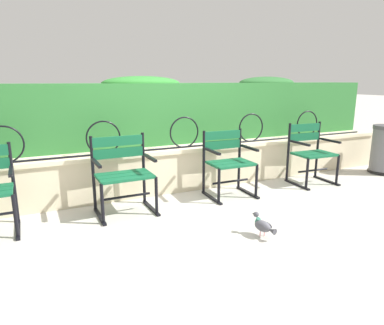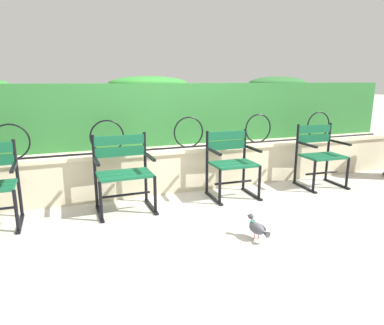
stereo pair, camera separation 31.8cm
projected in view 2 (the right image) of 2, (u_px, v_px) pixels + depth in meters
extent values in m
plane|color=#BCB7AD|center=(195.00, 210.00, 4.04)|extent=(60.00, 60.00, 0.00)
cube|color=beige|center=(173.00, 171.00, 4.74)|extent=(7.52, 0.35, 0.54)
cube|color=beige|center=(173.00, 149.00, 4.67)|extent=(7.52, 0.41, 0.05)
cylinder|color=black|center=(174.00, 148.00, 4.59)|extent=(6.98, 0.02, 0.02)
torus|color=black|center=(10.00, 142.00, 3.89)|extent=(0.42, 0.02, 0.42)
torus|color=black|center=(107.00, 137.00, 4.25)|extent=(0.42, 0.02, 0.42)
torus|color=black|center=(189.00, 132.00, 4.61)|extent=(0.42, 0.02, 0.42)
torus|color=black|center=(258.00, 128.00, 4.98)|extent=(0.42, 0.02, 0.42)
torus|color=black|center=(318.00, 125.00, 5.34)|extent=(0.42, 0.02, 0.42)
cube|color=#2D7033|center=(162.00, 113.00, 5.01)|extent=(7.37, 0.63, 0.85)
ellipsoid|color=#2B732C|center=(148.00, 83.00, 4.85)|extent=(1.12, 0.57, 0.20)
ellipsoid|color=#2C6530|center=(278.00, 83.00, 5.57)|extent=(1.02, 0.57, 0.20)
cylinder|color=black|center=(18.00, 179.00, 3.75)|extent=(0.04, 0.04, 0.87)
cylinder|color=black|center=(16.00, 211.00, 3.41)|extent=(0.04, 0.04, 0.44)
cube|color=black|center=(20.00, 223.00, 3.63)|extent=(0.05, 0.52, 0.02)
cube|color=black|center=(14.00, 167.00, 3.49)|extent=(0.04, 0.40, 0.03)
cube|color=#145B38|center=(127.00, 178.00, 3.78)|extent=(0.60, 0.13, 0.03)
cube|color=#145B38|center=(125.00, 175.00, 3.90)|extent=(0.60, 0.13, 0.03)
cube|color=#145B38|center=(122.00, 172.00, 4.02)|extent=(0.60, 0.13, 0.03)
cube|color=#145B38|center=(119.00, 140.00, 4.03)|extent=(0.60, 0.04, 0.11)
cube|color=#145B38|center=(120.00, 152.00, 4.07)|extent=(0.60, 0.04, 0.11)
cylinder|color=black|center=(145.00, 167.00, 4.22)|extent=(0.04, 0.04, 0.87)
cylinder|color=black|center=(155.00, 195.00, 3.88)|extent=(0.04, 0.04, 0.44)
cube|color=black|center=(151.00, 207.00, 4.10)|extent=(0.05, 0.52, 0.02)
cube|color=black|center=(150.00, 157.00, 3.96)|extent=(0.04, 0.40, 0.03)
cylinder|color=black|center=(95.00, 172.00, 4.01)|extent=(0.04, 0.04, 0.87)
cylinder|color=black|center=(101.00, 202.00, 3.67)|extent=(0.04, 0.04, 0.44)
cube|color=black|center=(100.00, 214.00, 3.89)|extent=(0.05, 0.52, 0.02)
cube|color=black|center=(96.00, 161.00, 3.75)|extent=(0.04, 0.40, 0.03)
cylinder|color=black|center=(126.00, 195.00, 3.96)|extent=(0.57, 0.04, 0.03)
cube|color=#145B38|center=(239.00, 167.00, 4.26)|extent=(0.54, 0.14, 0.03)
cube|color=#145B38|center=(234.00, 164.00, 4.38)|extent=(0.54, 0.14, 0.03)
cube|color=#145B38|center=(229.00, 162.00, 4.51)|extent=(0.54, 0.14, 0.03)
cube|color=#145B38|center=(227.00, 135.00, 4.53)|extent=(0.54, 0.04, 0.11)
cube|color=#145B38|center=(226.00, 145.00, 4.56)|extent=(0.54, 0.04, 0.11)
cylinder|color=black|center=(244.00, 160.00, 4.69)|extent=(0.04, 0.04, 0.84)
cylinder|color=black|center=(259.00, 183.00, 4.34)|extent=(0.04, 0.04, 0.44)
cube|color=black|center=(251.00, 194.00, 4.57)|extent=(0.05, 0.52, 0.02)
cube|color=black|center=(253.00, 149.00, 4.43)|extent=(0.05, 0.40, 0.03)
cylinder|color=black|center=(207.00, 163.00, 4.52)|extent=(0.04, 0.04, 0.84)
cylinder|color=black|center=(220.00, 187.00, 4.17)|extent=(0.04, 0.04, 0.44)
cube|color=black|center=(214.00, 198.00, 4.40)|extent=(0.05, 0.52, 0.02)
cube|color=black|center=(214.00, 152.00, 4.25)|extent=(0.05, 0.40, 0.03)
cylinder|color=black|center=(233.00, 182.00, 4.44)|extent=(0.52, 0.04, 0.03)
cube|color=#145B38|center=(330.00, 158.00, 4.70)|extent=(0.55, 0.15, 0.03)
cube|color=#145B38|center=(323.00, 156.00, 4.83)|extent=(0.55, 0.15, 0.03)
cube|color=#145B38|center=(317.00, 154.00, 4.96)|extent=(0.55, 0.15, 0.03)
cube|color=#145B38|center=(314.00, 129.00, 4.97)|extent=(0.55, 0.05, 0.11)
cube|color=#145B38|center=(314.00, 138.00, 5.00)|extent=(0.55, 0.05, 0.11)
cylinder|color=black|center=(328.00, 152.00, 5.13)|extent=(0.04, 0.04, 0.87)
cylinder|color=black|center=(347.00, 173.00, 4.79)|extent=(0.04, 0.04, 0.44)
cube|color=black|center=(336.00, 184.00, 5.01)|extent=(0.06, 0.52, 0.02)
cube|color=black|center=(341.00, 143.00, 4.87)|extent=(0.05, 0.40, 0.03)
cylinder|color=black|center=(296.00, 154.00, 4.97)|extent=(0.04, 0.04, 0.87)
cylinder|color=black|center=(314.00, 177.00, 4.62)|extent=(0.04, 0.04, 0.44)
cube|color=black|center=(304.00, 187.00, 4.85)|extent=(0.06, 0.52, 0.02)
cube|color=black|center=(308.00, 145.00, 4.71)|extent=(0.05, 0.40, 0.03)
cylinder|color=black|center=(322.00, 173.00, 4.89)|extent=(0.52, 0.05, 0.03)
ellipsoid|color=#5B5B66|center=(257.00, 228.00, 3.29)|extent=(0.13, 0.21, 0.11)
cylinder|color=#2D6B56|center=(252.00, 222.00, 3.33)|extent=(0.05, 0.07, 0.06)
sphere|color=#494951|center=(251.00, 216.00, 3.34)|extent=(0.06, 0.06, 0.06)
cone|color=black|center=(249.00, 216.00, 3.37)|extent=(0.02, 0.02, 0.01)
cone|color=#404047|center=(265.00, 233.00, 3.19)|extent=(0.07, 0.09, 0.06)
ellipsoid|color=#4E4E56|center=(254.00, 229.00, 3.26)|extent=(0.05, 0.14, 0.07)
ellipsoid|color=#4E4E56|center=(261.00, 227.00, 3.30)|extent=(0.05, 0.14, 0.07)
cylinder|color=#C6515B|center=(254.00, 236.00, 3.30)|extent=(0.01, 0.01, 0.05)
cylinder|color=#C6515B|center=(259.00, 236.00, 3.31)|extent=(0.01, 0.01, 0.05)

